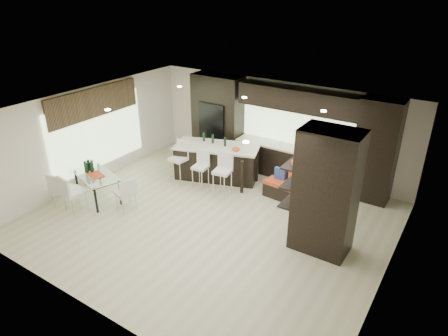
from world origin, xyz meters
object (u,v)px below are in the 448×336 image
Objects in this scene: chair_near at (74,195)px; stool_left at (179,166)px; kitchen_island at (217,162)px; floor_vase at (313,212)px; bench at (286,191)px; stool_right at (222,179)px; stool_mid at (201,174)px; chair_end at (125,195)px; dining_table at (98,187)px; chair_far at (63,191)px.

stool_left is at bearing 74.15° from chair_near.
floor_vase reaches higher than kitchen_island.
bench is 1.29× the size of chair_near.
stool_right is (0.73, -0.83, -0.01)m from kitchen_island.
stool_left is at bearing -160.54° from bench.
bench is 1.84m from floor_vase.
chair_end is at bearing -121.48° from stool_mid.
chair_near is (-2.63, -2.66, -0.03)m from stool_right.
chair_end is (1.02, 0.00, 0.08)m from dining_table.
chair_far is at bearing -173.64° from chair_near.
chair_end is (-1.61, -1.93, -0.07)m from stool_right.
stool_left is (-0.73, -0.83, -0.00)m from kitchen_island.
chair_near is (-1.17, -2.66, -0.04)m from stool_left.
stool_left is at bearing 45.77° from chair_far.
kitchen_island is at bearing 0.09° from chair_end.
kitchen_island is 1.11m from stool_right.
chair_near is at bearing -158.65° from floor_vase.
bench is 1.35× the size of chair_far.
chair_end is at bearing -126.59° from kitchen_island.
bench is at bearing -21.01° from kitchen_island.
stool_left is 1.14× the size of chair_far.
floor_vase is (1.22, -1.31, 0.44)m from bench.
chair_far reaches higher than bench.
chair_near reaches higher than chair_far.
stool_right is 2.52m from chair_end.
stool_left reaches higher than chair_end.
floor_vase is 5.76m from chair_near.
floor_vase is (2.73, -0.56, 0.18)m from stool_right.
chair_end is at bearing 13.18° from chair_far.
kitchen_island is at bearing 69.31° from chair_near.
stool_right is (0.73, -0.02, 0.05)m from stool_mid.
stool_left is 2.26m from dining_table.
chair_end is (-4.34, -1.37, -0.25)m from floor_vase.
stool_right is (1.46, 0.00, -0.00)m from stool_left.
dining_table is at bearing -141.76° from bench.
bench is at bearing 50.63° from dining_table.
stool_right is 0.84× the size of bench.
kitchen_island is 2.71× the size of stool_mid.
chair_far reaches higher than dining_table.
chair_near reaches higher than bench.
kitchen_island reaches higher than dining_table.
kitchen_island is 3.97m from chair_near.
stool_mid is at bearing 35.84° from chair_far.
chair_far reaches higher than chair_end.
stool_left reaches higher than stool_right.
dining_table is 1.02m from chair_end.
kitchen_island reaches higher than stool_mid.
stool_mid is 0.73m from stool_right.
dining_table is at bearing -143.42° from kitchen_island.
chair_near is (-4.14, -3.40, 0.23)m from bench.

